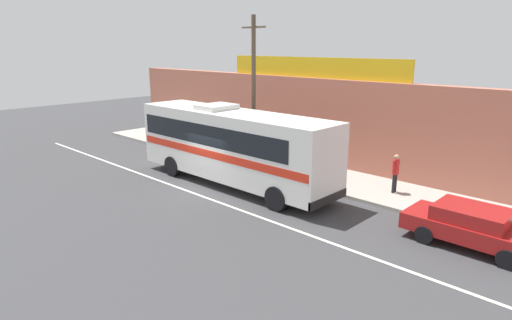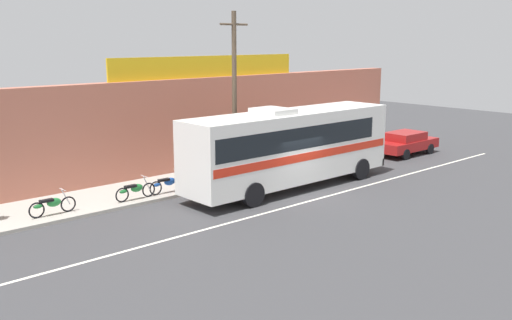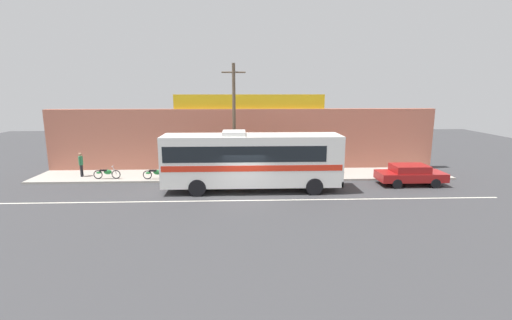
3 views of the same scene
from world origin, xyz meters
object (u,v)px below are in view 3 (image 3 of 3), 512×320
object	(u,v)px
parked_car	(410,174)
pedestrian_far_left	(336,160)
motorcycle_black	(156,173)
utility_pole	(234,120)
intercity_bus	(251,158)
motorcycle_blue	(180,173)
pedestrian_near_shop	(81,163)
motorcycle_red	(106,173)
pedestrian_far_right	(251,160)

from	to	relation	value
parked_car	pedestrian_far_left	size ratio (longest dim) A/B	2.49
motorcycle_black	pedestrian_far_left	size ratio (longest dim) A/B	1.07
utility_pole	intercity_bus	bearing A→B (deg)	-67.94
parked_car	intercity_bus	bearing A→B (deg)	-175.32
utility_pole	pedestrian_far_left	bearing A→B (deg)	9.82
parked_car	motorcycle_blue	xyz separation A→B (m)	(-15.57, 1.73, -0.17)
parked_car	pedestrian_near_shop	world-z (taller)	pedestrian_near_shop
motorcycle_red	intercity_bus	bearing A→B (deg)	-15.68
pedestrian_near_shop	pedestrian_far_left	distance (m)	18.47
intercity_bus	motorcycle_black	xyz separation A→B (m)	(-6.53, 2.59, -1.50)
pedestrian_far_right	pedestrian_near_shop	world-z (taller)	pedestrian_near_shop
motorcycle_black	motorcycle_blue	size ratio (longest dim) A/B	0.97
pedestrian_far_right	motorcycle_red	bearing A→B (deg)	-171.56
utility_pole	pedestrian_far_right	xyz separation A→B (m)	(1.15, 1.71, -3.13)
intercity_bus	pedestrian_far_right	distance (m)	4.42
motorcycle_red	pedestrian_far_right	world-z (taller)	pedestrian_far_right
parked_car	pedestrian_far_left	world-z (taller)	pedestrian_far_left
intercity_bus	motorcycle_red	size ratio (longest dim) A/B	5.93
motorcycle_black	utility_pole	bearing A→B (deg)	0.12
pedestrian_far_left	pedestrian_far_right	bearing A→B (deg)	176.28
motorcycle_red	motorcycle_blue	distance (m)	5.12
intercity_bus	pedestrian_near_shop	distance (m)	12.61
parked_car	utility_pole	bearing A→B (deg)	171.64
motorcycle_black	pedestrian_far_left	xyz separation A→B (m)	(12.95, 1.31, 0.60)
intercity_bus	utility_pole	distance (m)	3.53
motorcycle_black	pedestrian_far_left	distance (m)	13.03
intercity_bus	motorcycle_black	size ratio (longest dim) A/B	5.87
parked_car	pedestrian_far_right	bearing A→B (deg)	162.04
intercity_bus	pedestrian_far_left	distance (m)	7.57
parked_car	pedestrian_far_right	size ratio (longest dim) A/B	2.68
pedestrian_far_left	pedestrian_near_shop	bearing A→B (deg)	-179.15
intercity_bus	utility_pole	size ratio (longest dim) A/B	1.40
intercity_bus	parked_car	world-z (taller)	intercity_bus
pedestrian_far_right	motorcycle_blue	bearing A→B (deg)	-161.14
motorcycle_red	motorcycle_blue	bearing A→B (deg)	-2.27
parked_car	motorcycle_black	bearing A→B (deg)	174.32
parked_car	motorcycle_black	world-z (taller)	parked_car
pedestrian_near_shop	pedestrian_far_left	bearing A→B (deg)	0.85
motorcycle_black	pedestrian_far_right	xyz separation A→B (m)	(6.63, 1.72, 0.52)
utility_pole	pedestrian_far_left	world-z (taller)	utility_pole
pedestrian_far_left	utility_pole	bearing A→B (deg)	-170.18
parked_car	pedestrian_far_right	world-z (taller)	pedestrian_far_right
parked_car	pedestrian_far_right	xyz separation A→B (m)	(-10.58, 3.43, 0.34)
utility_pole	pedestrian_near_shop	world-z (taller)	utility_pole
motorcycle_red	pedestrian_near_shop	world-z (taller)	pedestrian_near_shop
intercity_bus	motorcycle_blue	size ratio (longest dim) A/B	5.70
parked_car	motorcycle_black	distance (m)	17.30
motorcycle_red	parked_car	bearing A→B (deg)	-5.34
pedestrian_near_shop	motorcycle_red	bearing A→B (deg)	-21.70
motorcycle_blue	pedestrian_far_left	size ratio (longest dim) A/B	1.10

